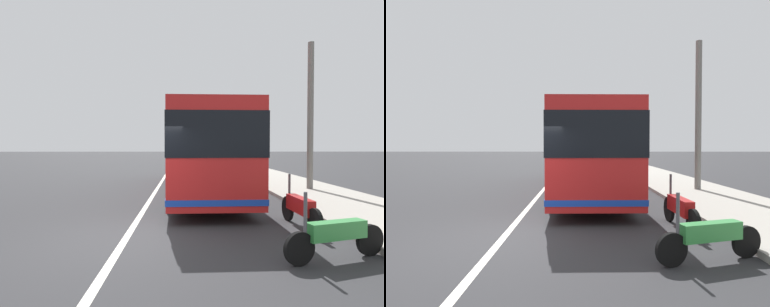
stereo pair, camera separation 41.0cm
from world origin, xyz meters
TOP-DOWN VIEW (x-y plane):
  - ground_plane at (0.00, 0.00)m, footprint 220.00×220.00m
  - sidewalk_curb at (10.00, -6.70)m, footprint 110.00×3.60m
  - lane_divider_line at (10.00, 0.00)m, footprint 110.00×0.16m
  - coach_bus at (7.07, -1.96)m, footprint 12.58×2.87m
  - motorcycle_nearest_curb at (-1.39, -3.93)m, footprint 0.67×2.05m
  - motorcycle_mid_row at (0.70, -4.10)m, footprint 2.23×0.29m
  - car_behind_bus at (27.19, -2.41)m, footprint 4.34×2.04m
  - car_far_distant at (45.71, -2.27)m, footprint 4.17×1.85m
  - utility_pole at (6.58, -6.85)m, footprint 0.26×0.26m

SIDE VIEW (x-z plane):
  - ground_plane at x=0.00m, z-range 0.00..0.00m
  - lane_divider_line at x=10.00m, z-range 0.00..0.01m
  - sidewalk_curb at x=10.00m, z-range 0.00..0.14m
  - motorcycle_nearest_curb at x=-1.39m, z-range -0.17..1.07m
  - motorcycle_mid_row at x=0.70m, z-range -0.15..1.12m
  - car_behind_bus at x=27.19m, z-range -0.04..1.41m
  - car_far_distant at x=45.71m, z-range -0.03..1.48m
  - coach_bus at x=7.07m, z-range 0.25..3.54m
  - utility_pole at x=6.58m, z-range 0.00..6.58m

